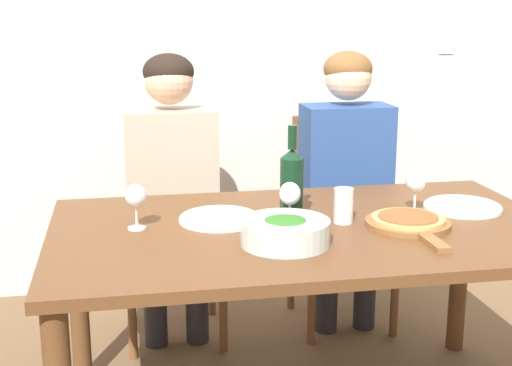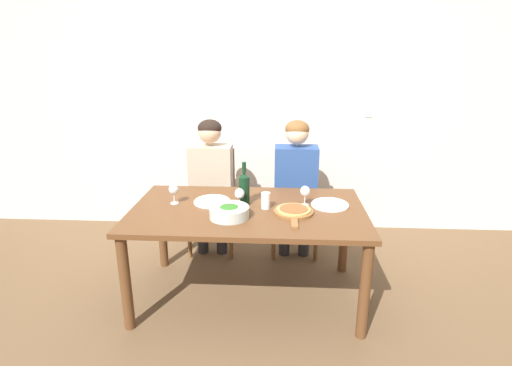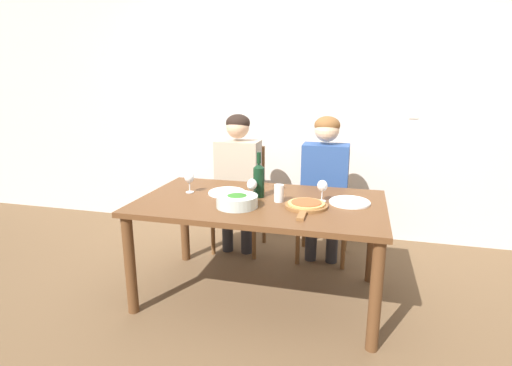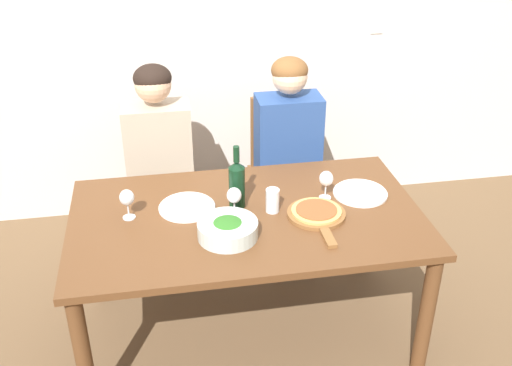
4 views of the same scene
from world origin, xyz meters
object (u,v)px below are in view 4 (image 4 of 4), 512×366
(chair_right, at_px, (284,167))
(person_man, at_px, (289,139))
(wine_glass_right, at_px, (326,180))
(wine_glass_left, at_px, (127,199))
(wine_bottle, at_px, (237,183))
(dinner_plate_right, at_px, (360,193))
(pizza_on_board, at_px, (317,214))
(person_woman, at_px, (159,149))
(wine_glass_centre, at_px, (234,197))
(water_tumbler, at_px, (272,200))
(dinner_plate_left, at_px, (187,207))
(chair_left, at_px, (161,177))
(broccoli_bowl, at_px, (228,229))

(chair_right, height_order, person_man, person_man)
(wine_glass_right, bearing_deg, wine_glass_left, -178.95)
(wine_bottle, height_order, dinner_plate_right, wine_bottle)
(pizza_on_board, distance_m, wine_glass_left, 0.90)
(chair_right, xyz_separation_m, person_woman, (-0.76, -0.11, 0.24))
(wine_glass_centre, bearing_deg, person_woman, 114.22)
(wine_glass_left, relative_size, water_tumbler, 1.28)
(chair_right, relative_size, person_woman, 0.76)
(pizza_on_board, xyz_separation_m, wine_glass_right, (0.09, 0.16, 0.09))
(wine_glass_centre, height_order, water_tumbler, wine_glass_centre)
(dinner_plate_left, bearing_deg, wine_glass_left, -171.79)
(chair_left, height_order, water_tumbler, chair_left)
(person_man, bearing_deg, dinner_plate_left, -135.87)
(person_woman, bearing_deg, wine_glass_centre, -65.78)
(dinner_plate_right, bearing_deg, dinner_plate_left, 178.97)
(dinner_plate_left, distance_m, pizza_on_board, 0.63)
(chair_left, distance_m, broccoli_bowl, 1.09)
(wine_glass_right, height_order, wine_glass_centre, same)
(wine_bottle, bearing_deg, broccoli_bowl, -107.36)
(pizza_on_board, bearing_deg, wine_glass_left, 170.88)
(person_man, xyz_separation_m, wine_bottle, (-0.41, -0.65, 0.10))
(chair_right, xyz_separation_m, person_man, (-0.00, -0.11, 0.24))
(person_man, distance_m, water_tumbler, 0.77)
(broccoli_bowl, bearing_deg, wine_bottle, 72.64)
(person_man, height_order, broccoli_bowl, person_man)
(chair_right, relative_size, broccoli_bowl, 3.45)
(broccoli_bowl, distance_m, wine_glass_right, 0.59)
(chair_left, relative_size, person_woman, 0.76)
(chair_right, bearing_deg, wine_glass_right, -87.05)
(pizza_on_board, relative_size, wine_glass_right, 2.78)
(water_tumbler, bearing_deg, chair_right, 73.70)
(dinner_plate_left, distance_m, water_tumbler, 0.42)
(broccoli_bowl, height_order, dinner_plate_right, broccoli_bowl)
(broccoli_bowl, bearing_deg, person_woman, 107.02)
(chair_right, relative_size, dinner_plate_left, 3.43)
(wine_bottle, distance_m, wine_glass_centre, 0.10)
(wine_bottle, bearing_deg, chair_left, 115.25)
(chair_right, distance_m, wine_glass_right, 0.83)
(person_woman, relative_size, pizza_on_board, 2.97)
(chair_left, xyz_separation_m, person_man, (0.76, -0.11, 0.24))
(wine_bottle, distance_m, dinner_plate_right, 0.64)
(pizza_on_board, bearing_deg, dinner_plate_right, 31.34)
(dinner_plate_left, height_order, wine_glass_right, wine_glass_right)
(wine_bottle, relative_size, water_tumbler, 2.73)
(broccoli_bowl, distance_m, wine_glass_centre, 0.19)
(chair_right, bearing_deg, water_tumbler, -106.30)
(pizza_on_board, bearing_deg, wine_glass_centre, 169.51)
(person_man, bearing_deg, wine_glass_centre, -120.24)
(wine_glass_right, bearing_deg, person_woman, 140.93)
(broccoli_bowl, distance_m, water_tumbler, 0.30)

